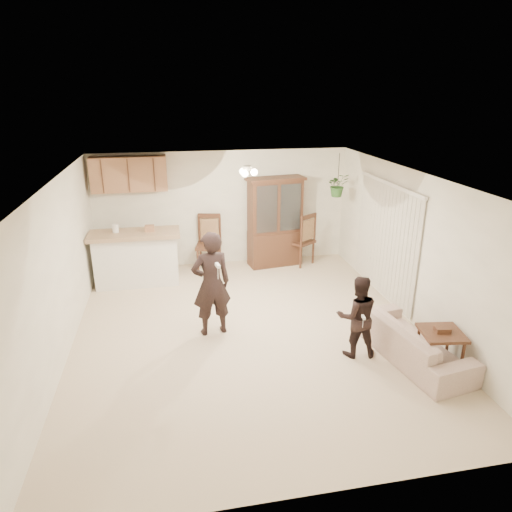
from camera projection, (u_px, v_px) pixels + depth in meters
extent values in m
plane|color=beige|center=(249.00, 332.00, 7.42)|extent=(6.50, 6.50, 0.00)
cube|color=silver|center=(248.00, 179.00, 6.56)|extent=(5.50, 6.50, 0.02)
cube|color=white|center=(223.00, 209.00, 9.98)|extent=(5.50, 0.02, 2.50)
cube|color=white|center=(312.00, 388.00, 3.99)|extent=(5.50, 0.02, 2.50)
cube|color=white|center=(59.00, 273.00, 6.50)|extent=(0.02, 6.50, 2.50)
cube|color=white|center=(413.00, 249.00, 7.47)|extent=(0.02, 6.50, 2.50)
cube|color=white|center=(137.00, 260.00, 9.08)|extent=(1.60, 0.55, 1.00)
cube|color=#9F825F|center=(134.00, 234.00, 8.89)|extent=(1.75, 0.70, 0.08)
cube|color=#925F40|center=(129.00, 174.00, 9.19)|extent=(1.50, 0.34, 0.70)
imported|color=#234E1F|center=(338.00, 185.00, 9.40)|extent=(0.43, 0.37, 0.48)
cylinder|color=black|center=(339.00, 169.00, 9.29)|extent=(0.01, 0.01, 0.65)
imported|color=beige|center=(414.00, 336.00, 6.57)|extent=(1.03, 1.97, 0.73)
imported|color=black|center=(211.00, 281.00, 7.09)|extent=(0.72, 0.54, 1.80)
imported|color=black|center=(357.00, 313.00, 6.56)|extent=(0.72, 0.60, 1.35)
cube|color=#342012|center=(275.00, 248.00, 10.15)|extent=(1.20, 0.61, 0.77)
cube|color=#342012|center=(275.00, 206.00, 9.82)|extent=(1.19, 0.56, 1.15)
cube|color=silver|center=(275.00, 206.00, 9.82)|extent=(0.99, 0.16, 1.00)
cube|color=#342012|center=(276.00, 179.00, 9.62)|extent=(1.30, 0.65, 0.06)
cube|color=#342012|center=(442.00, 333.00, 6.22)|extent=(0.62, 0.62, 0.04)
cube|color=#342012|center=(438.00, 359.00, 6.36)|extent=(0.52, 0.52, 0.03)
cube|color=#342012|center=(442.00, 330.00, 6.20)|extent=(0.21, 0.16, 0.07)
cube|color=#342012|center=(139.00, 258.00, 9.49)|extent=(0.55, 0.55, 0.04)
cube|color=#A47852|center=(138.00, 246.00, 9.41)|extent=(0.28, 0.18, 0.35)
cube|color=#342012|center=(137.00, 236.00, 9.33)|extent=(0.34, 0.21, 0.07)
cube|color=#342012|center=(209.00, 246.00, 9.84)|extent=(0.62, 0.62, 0.06)
cube|color=#A47852|center=(208.00, 232.00, 9.73)|extent=(0.39, 0.13, 0.46)
cube|color=#342012|center=(208.00, 218.00, 9.63)|extent=(0.48, 0.15, 0.09)
cube|color=#342012|center=(300.00, 241.00, 10.15)|extent=(0.72, 0.72, 0.06)
cube|color=#A47852|center=(300.00, 228.00, 10.04)|extent=(0.35, 0.25, 0.45)
cube|color=#342012|center=(301.00, 215.00, 9.94)|extent=(0.42, 0.30, 0.09)
cube|color=white|center=(218.00, 265.00, 6.60)|extent=(0.07, 0.15, 0.05)
cube|color=white|center=(363.00, 317.00, 6.26)|extent=(0.05, 0.11, 0.03)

